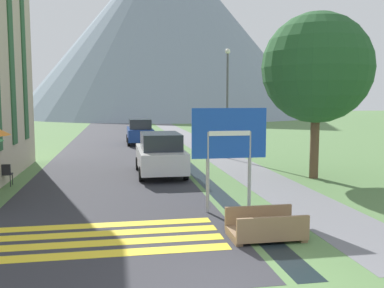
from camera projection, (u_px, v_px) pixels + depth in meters
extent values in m
plane|color=#517542|center=(153.00, 151.00, 27.00)|extent=(160.00, 160.00, 0.00)
cube|color=#2D2D33|center=(114.00, 137.00, 36.37)|extent=(6.40, 60.00, 0.01)
cube|color=slate|center=(185.00, 136.00, 37.41)|extent=(2.20, 60.00, 0.01)
cube|color=black|center=(157.00, 137.00, 37.00)|extent=(0.60, 60.00, 0.00)
cube|color=yellow|center=(105.00, 254.00, 9.04)|extent=(5.44, 0.44, 0.01)
cube|color=yellow|center=(106.00, 243.00, 9.73)|extent=(5.44, 0.44, 0.01)
cube|color=yellow|center=(107.00, 233.00, 10.41)|extent=(5.44, 0.44, 0.01)
cube|color=yellow|center=(107.00, 225.00, 11.10)|extent=(5.44, 0.44, 0.01)
cone|color=gray|center=(166.00, 27.00, 81.80)|extent=(56.11, 56.11, 33.94)
cube|color=#285633|center=(11.00, 44.00, 17.48)|extent=(0.06, 0.70, 8.25)
cube|color=#285633|center=(24.00, 51.00, 19.86)|extent=(0.06, 0.70, 8.25)
cylinder|color=#9E9EA3|center=(208.00, 172.00, 12.22)|extent=(0.10, 0.10, 2.34)
cylinder|color=#9E9EA3|center=(250.00, 171.00, 12.44)|extent=(0.10, 0.10, 2.34)
cube|color=#1947B7|center=(229.00, 133.00, 12.19)|extent=(2.18, 0.05, 1.44)
cube|color=white|center=(230.00, 133.00, 12.16)|extent=(1.20, 0.02, 0.14)
cube|color=#846647|center=(265.00, 232.00, 10.07)|extent=(1.70, 1.10, 0.12)
cube|color=#846647|center=(273.00, 227.00, 9.54)|extent=(1.70, 0.08, 0.45)
cube|color=#846647|center=(258.00, 215.00, 10.54)|extent=(1.70, 0.08, 0.45)
cube|color=#846647|center=(234.00, 238.00, 9.95)|extent=(0.16, 0.99, 0.08)
cube|color=#846647|center=(296.00, 235.00, 10.21)|extent=(0.16, 0.99, 0.08)
cube|color=silver|center=(160.00, 158.00, 18.43)|extent=(1.88, 4.50, 0.84)
cube|color=#23282D|center=(161.00, 141.00, 18.13)|extent=(1.60, 2.47, 0.68)
cylinder|color=black|center=(138.00, 163.00, 19.69)|extent=(0.18, 0.60, 0.60)
cylinder|color=black|center=(176.00, 162.00, 19.99)|extent=(0.18, 0.60, 0.60)
cylinder|color=black|center=(141.00, 174.00, 16.95)|extent=(0.18, 0.60, 0.60)
cylinder|color=black|center=(186.00, 173.00, 17.26)|extent=(0.18, 0.60, 0.60)
cube|color=navy|center=(140.00, 134.00, 30.98)|extent=(1.77, 4.51, 0.84)
cube|color=#23282D|center=(140.00, 124.00, 30.68)|extent=(1.50, 2.48, 0.68)
cylinder|color=black|center=(128.00, 138.00, 32.25)|extent=(0.18, 0.60, 0.60)
cylinder|color=black|center=(150.00, 138.00, 32.54)|extent=(0.18, 0.60, 0.60)
cylinder|color=black|center=(129.00, 142.00, 29.51)|extent=(0.18, 0.60, 0.60)
cylinder|color=black|center=(153.00, 141.00, 29.80)|extent=(0.18, 0.60, 0.60)
cube|color=#232328|center=(6.00, 174.00, 16.04)|extent=(0.40, 0.40, 0.04)
cube|color=#232328|center=(5.00, 170.00, 15.85)|extent=(0.40, 0.04, 0.40)
cylinder|color=#232328|center=(3.00, 179.00, 16.21)|extent=(0.03, 0.03, 0.45)
cylinder|color=#232328|center=(13.00, 179.00, 16.26)|extent=(0.03, 0.03, 0.45)
cylinder|color=#232328|center=(1.00, 181.00, 15.87)|extent=(0.03, 0.03, 0.45)
cylinder|color=#232328|center=(10.00, 181.00, 15.93)|extent=(0.03, 0.03, 0.45)
cylinder|color=#515156|center=(227.00, 106.00, 23.30)|extent=(0.12, 0.12, 5.69)
sphere|color=silver|center=(228.00, 51.00, 22.99)|extent=(0.28, 0.28, 0.28)
cylinder|color=brown|center=(314.00, 147.00, 17.57)|extent=(0.36, 0.36, 2.62)
sphere|color=#235128|center=(317.00, 68.00, 17.23)|extent=(4.45, 4.45, 4.45)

